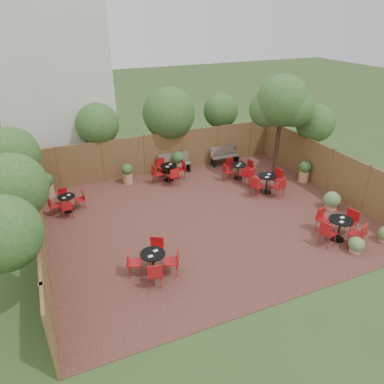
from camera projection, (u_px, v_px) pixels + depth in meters
name	position (u px, v px, depth m)	size (l,w,h in m)	color
ground	(207.00, 218.00, 14.12)	(80.00, 80.00, 0.00)	#354F23
courtyard_paving	(207.00, 217.00, 14.11)	(12.00, 10.00, 0.02)	#3C1F18
fence_back	(165.00, 152.00, 17.74)	(12.00, 0.08, 2.00)	brown
fence_left	(41.00, 229.00, 11.56)	(0.08, 10.00, 2.00)	brown
fence_right	(330.00, 171.00, 15.75)	(0.08, 10.00, 2.00)	brown
neighbour_building	(54.00, 87.00, 17.23)	(5.00, 4.00, 8.00)	beige
overhang_foliage	(136.00, 136.00, 14.87)	(15.17, 10.35, 2.59)	#28511A
courtyard_tree	(282.00, 104.00, 16.02)	(2.57, 2.47, 4.86)	black
park_bench_left	(174.00, 163.00, 17.79)	(1.60, 0.56, 0.98)	brown
park_bench_right	(224.00, 155.00, 18.78)	(1.54, 0.51, 0.95)	brown
bistro_tables	(219.00, 198.00, 14.58)	(10.23, 8.69, 0.95)	black
planters	(162.00, 172.00, 16.59)	(11.89, 3.86, 1.14)	#B07B58
low_shrubs	(349.00, 218.00, 13.48)	(1.96, 3.25, 0.74)	#B07B58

